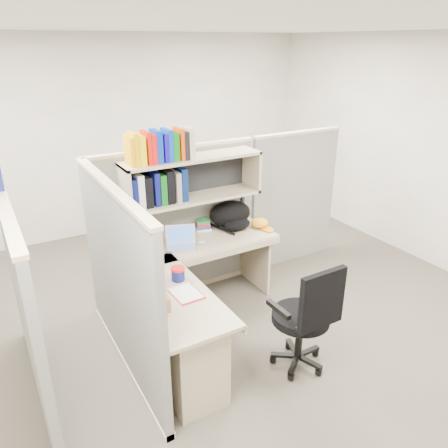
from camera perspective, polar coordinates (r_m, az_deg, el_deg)
ground at (r=4.31m, az=-0.59°, el=-14.03°), size 6.00×6.00×0.00m
room_shell at (r=3.58m, az=-0.69°, el=7.20°), size 6.00×6.00×6.00m
cubicle at (r=4.06m, az=-8.31°, el=-1.79°), size 3.79×1.84×1.95m
desk at (r=3.69m, az=-4.03°, el=-12.75°), size 1.74×1.75×0.73m
laptop at (r=4.21m, az=-5.60°, el=-1.86°), size 0.37×0.37×0.21m
backpack at (r=4.64m, az=1.21°, el=1.12°), size 0.49×0.39×0.28m
orange_cap at (r=4.69m, az=4.67°, el=0.13°), size 0.24×0.26×0.10m
snack_canister at (r=3.68m, az=-6.03°, el=-6.45°), size 0.12×0.12×0.12m
tissue_box at (r=3.30m, az=-8.17°, el=-9.84°), size 0.12×0.12×0.17m
mouse at (r=4.32m, az=-2.89°, el=-2.39°), size 0.10×0.07×0.03m
paper_cup at (r=4.43m, az=-4.89°, el=-1.32°), size 0.07×0.07×0.10m
book_stack at (r=4.66m, az=-2.89°, el=0.08°), size 0.22×0.26×0.11m
loose_paper at (r=3.53m, az=-5.03°, el=-8.95°), size 0.21×0.27×0.00m
task_chair at (r=3.77m, az=10.29°, el=-13.81°), size 0.52×0.49×1.01m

